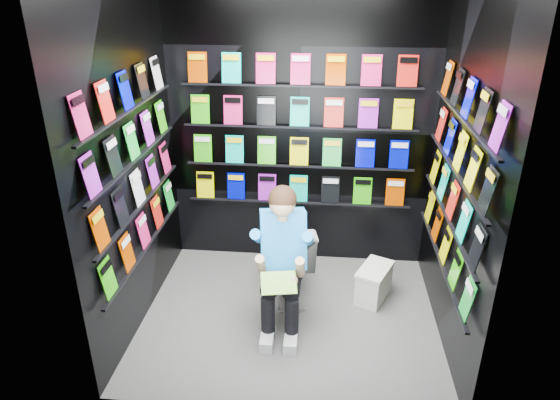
# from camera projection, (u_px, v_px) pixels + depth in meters

# --- Properties ---
(floor) EXTENTS (2.40, 2.40, 0.00)m
(floor) POSITION_uv_depth(u_px,v_px,m) (290.00, 317.00, 4.15)
(floor) COLOR #5B5B58
(floor) RESTS_ON ground
(wall_back) EXTENTS (2.40, 0.04, 2.60)m
(wall_back) POSITION_uv_depth(u_px,v_px,m) (300.00, 131.00, 4.52)
(wall_back) COLOR black
(wall_back) RESTS_ON floor
(wall_front) EXTENTS (2.40, 0.04, 2.60)m
(wall_front) POSITION_uv_depth(u_px,v_px,m) (276.00, 237.00, 2.71)
(wall_front) COLOR black
(wall_front) RESTS_ON floor
(wall_left) EXTENTS (0.04, 2.00, 2.60)m
(wall_left) POSITION_uv_depth(u_px,v_px,m) (131.00, 165.00, 3.72)
(wall_left) COLOR black
(wall_left) RESTS_ON floor
(wall_right) EXTENTS (0.04, 2.00, 2.60)m
(wall_right) POSITION_uv_depth(u_px,v_px,m) (461.00, 177.00, 3.50)
(wall_right) COLOR black
(wall_right) RESTS_ON floor
(comics_back) EXTENTS (2.10, 0.06, 1.37)m
(comics_back) POSITION_uv_depth(u_px,v_px,m) (299.00, 132.00, 4.49)
(comics_back) COLOR red
(comics_back) RESTS_ON wall_back
(comics_left) EXTENTS (0.06, 1.70, 1.37)m
(comics_left) POSITION_uv_depth(u_px,v_px,m) (135.00, 165.00, 3.72)
(comics_left) COLOR red
(comics_left) RESTS_ON wall_left
(comics_right) EXTENTS (0.06, 1.70, 1.37)m
(comics_right) POSITION_uv_depth(u_px,v_px,m) (457.00, 176.00, 3.51)
(comics_right) COLOR red
(comics_right) RESTS_ON wall_right
(toilet) EXTENTS (0.55, 0.81, 0.73)m
(toilet) POSITION_uv_depth(u_px,v_px,m) (287.00, 256.00, 4.33)
(toilet) COLOR white
(toilet) RESTS_ON floor
(longbox) EXTENTS (0.34, 0.43, 0.28)m
(longbox) POSITION_uv_depth(u_px,v_px,m) (374.00, 284.00, 4.33)
(longbox) COLOR white
(longbox) RESTS_ON floor
(longbox_lid) EXTENTS (0.37, 0.45, 0.03)m
(longbox_lid) POSITION_uv_depth(u_px,v_px,m) (375.00, 269.00, 4.27)
(longbox_lid) COLOR white
(longbox_lid) RESTS_ON longbox
(reader) EXTENTS (0.59, 0.76, 1.27)m
(reader) POSITION_uv_depth(u_px,v_px,m) (283.00, 240.00, 3.83)
(reader) COLOR #1285F0
(reader) RESTS_ON toilet
(held_comic) EXTENTS (0.28, 0.19, 0.11)m
(held_comic) POSITION_uv_depth(u_px,v_px,m) (279.00, 283.00, 3.58)
(held_comic) COLOR green
(held_comic) RESTS_ON reader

